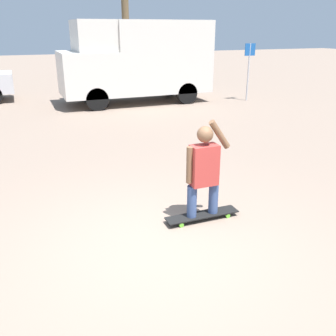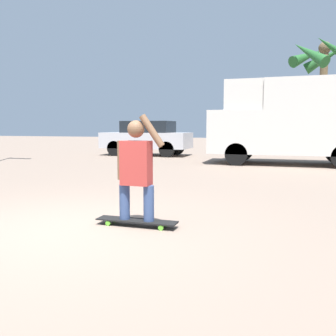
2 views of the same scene
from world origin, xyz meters
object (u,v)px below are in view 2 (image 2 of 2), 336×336
at_px(parked_car_silver, 147,137).
at_px(skateboard, 137,221).
at_px(palm_tree_near_van, 325,61).
at_px(person_skateboarder, 136,166).
at_px(camper_van, 292,119).

bearing_deg(parked_car_silver, skateboard, -69.39).
relative_size(skateboard, palm_tree_near_van, 0.20).
distance_m(skateboard, person_skateboarder, 0.75).
bearing_deg(camper_van, skateboard, -102.04).
height_order(skateboard, camper_van, camper_van).
xyz_separation_m(skateboard, person_skateboarder, (-0.00, 0.00, 0.75)).
xyz_separation_m(camper_van, palm_tree_near_van, (1.44, 6.50, 2.97)).
distance_m(skateboard, palm_tree_near_van, 16.73).
relative_size(person_skateboarder, palm_tree_near_van, 0.25).
relative_size(person_skateboarder, camper_van, 0.26).
height_order(skateboard, person_skateboarder, person_skateboarder).
bearing_deg(palm_tree_near_van, skateboard, -102.22).
bearing_deg(skateboard, camper_van, 77.96).
xyz_separation_m(person_skateboarder, camper_van, (1.98, 9.26, 0.77)).
bearing_deg(palm_tree_near_van, person_skateboarder, -102.22).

